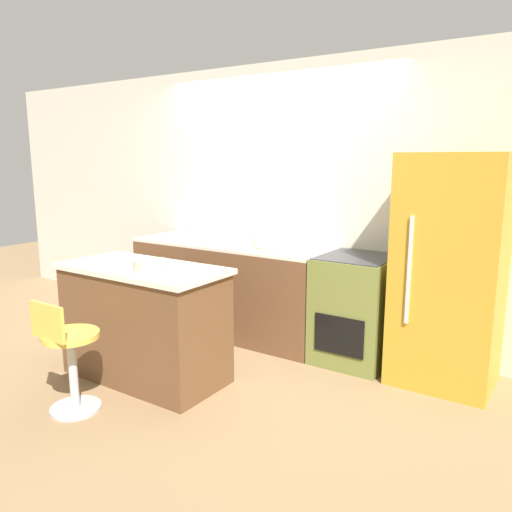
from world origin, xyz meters
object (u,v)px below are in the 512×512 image
oven_range (356,309)px  stool_chair (69,356)px  refrigerator (450,271)px  mixing_bowl (266,241)px  kettle (193,231)px

oven_range → stool_chair: bearing=-123.3°
oven_range → refrigerator: size_ratio=0.52×
oven_range → mixing_bowl: (-0.88, -0.04, 0.50)m
kettle → oven_range: bearing=1.2°
oven_range → stool_chair: 2.30m
kettle → mixing_bowl: bearing=0.0°
stool_chair → kettle: size_ratio=3.88×
oven_range → kettle: size_ratio=4.41×
refrigerator → stool_chair: (-1.99, -1.91, -0.48)m
mixing_bowl → oven_range: bearing=2.3°
refrigerator → kettle: size_ratio=8.49×
oven_range → kettle: kettle is taller
refrigerator → stool_chair: bearing=-136.2°
kettle → mixing_bowl: 0.87m
oven_range → refrigerator: (0.74, -0.00, 0.42)m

